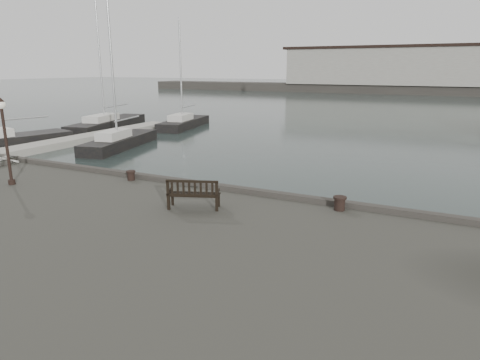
# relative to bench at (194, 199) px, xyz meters

# --- Properties ---
(ground) EXTENTS (400.00, 400.00, 0.00)m
(ground) POSITION_rel_bench_xyz_m (0.40, 2.40, -1.85)
(ground) COLOR black
(ground) RESTS_ON ground
(pontoon) EXTENTS (2.00, 24.00, 0.50)m
(pontoon) POSITION_rel_bench_xyz_m (-19.60, 12.40, -1.60)
(pontoon) COLOR #9D9B92
(pontoon) RESTS_ON ground
(breakwater) EXTENTS (140.00, 9.50, 12.20)m
(breakwater) POSITION_rel_bench_xyz_m (-4.16, 94.40, 2.44)
(breakwater) COLOR #383530
(breakwater) RESTS_ON ground
(bench) EXTENTS (1.69, 1.09, 0.92)m
(bench) POSITION_rel_bench_xyz_m (0.00, 0.00, 0.00)
(bench) COLOR black
(bench) RESTS_ON quay
(bollard_left) EXTENTS (0.42, 0.42, 0.38)m
(bollard_left) POSITION_rel_bench_xyz_m (-4.05, 1.83, -0.11)
(bollard_left) COLOR black
(bollard_left) RESTS_ON quay
(bollard_right) EXTENTS (0.51, 0.51, 0.43)m
(bollard_right) POSITION_rel_bench_xyz_m (4.09, 1.85, -0.08)
(bollard_right) COLOR black
(bollard_right) RESTS_ON quay
(lamp_post) EXTENTS (0.32, 0.32, 3.22)m
(lamp_post) POSITION_rel_bench_xyz_m (-7.64, -0.66, 1.77)
(lamp_post) COLOR black
(lamp_post) RESTS_ON quay
(yacht_a) EXTENTS (5.27, 10.51, 13.82)m
(yacht_a) POSITION_rel_bench_xyz_m (-23.36, 9.71, -1.61)
(yacht_a) COLOR black
(yacht_a) RESTS_ON ground
(yacht_b) EXTENTS (5.20, 11.82, 15.06)m
(yacht_b) POSITION_rel_bench_xyz_m (-23.81, 21.53, -1.61)
(yacht_b) COLOR black
(yacht_b) RESTS_ON ground
(yacht_c) EXTENTS (3.95, 8.80, 11.67)m
(yacht_c) POSITION_rel_bench_xyz_m (-15.20, 13.64, -1.61)
(yacht_c) COLOR black
(yacht_c) RESTS_ON ground
(yacht_d) EXTENTS (3.92, 8.85, 10.92)m
(yacht_d) POSITION_rel_bench_xyz_m (-17.17, 25.13, -1.62)
(yacht_d) COLOR black
(yacht_d) RESTS_ON ground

